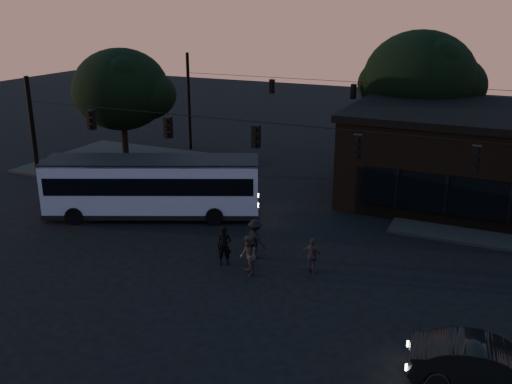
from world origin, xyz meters
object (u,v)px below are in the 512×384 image
at_px(building, 486,157).
at_px(bus, 152,184).
at_px(car, 486,365).
at_px(pedestrian_c, 312,256).
at_px(pedestrian_d, 255,239).
at_px(pedestrian_a, 224,246).
at_px(pedestrian_b, 248,256).

distance_m(building, bus, 18.88).
xyz_separation_m(car, pedestrian_c, (-7.27, 5.10, 0.05)).
distance_m(building, pedestrian_d, 15.33).
bearing_deg(car, bus, 56.87).
bearing_deg(pedestrian_a, pedestrian_b, -43.39).
height_order(car, pedestrian_a, pedestrian_a).
bearing_deg(pedestrian_a, pedestrian_d, 28.34).
height_order(pedestrian_a, pedestrian_b, pedestrian_a).
bearing_deg(building, car, -85.84).
xyz_separation_m(bus, pedestrian_b, (7.69, -4.28, -0.92)).
distance_m(pedestrian_b, pedestrian_d, 1.79).
bearing_deg(bus, pedestrian_d, -43.54).
height_order(building, pedestrian_b, building).
xyz_separation_m(pedestrian_a, pedestrian_d, (0.95, 1.24, 0.03)).
bearing_deg(pedestrian_d, pedestrian_c, -162.87).
bearing_deg(pedestrian_c, car, 150.71).
height_order(pedestrian_a, pedestrian_d, pedestrian_d).
bearing_deg(pedestrian_d, pedestrian_a, 78.40).
bearing_deg(car, pedestrian_c, 46.74).
relative_size(car, pedestrian_a, 2.54).
height_order(bus, pedestrian_d, bus).
bearing_deg(pedestrian_d, building, -99.75).
relative_size(pedestrian_b, pedestrian_d, 0.96).
xyz_separation_m(pedestrian_c, pedestrian_d, (-2.88, 0.44, 0.13)).
relative_size(pedestrian_a, pedestrian_d, 0.96).
bearing_deg(pedestrian_c, pedestrian_b, 33.74).
distance_m(car, pedestrian_d, 11.56).
height_order(building, pedestrian_d, building).
height_order(pedestrian_c, pedestrian_d, pedestrian_d).
height_order(building, pedestrian_c, building).
bearing_deg(bus, car, -49.10).
bearing_deg(pedestrian_a, pedestrian_c, -12.44).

